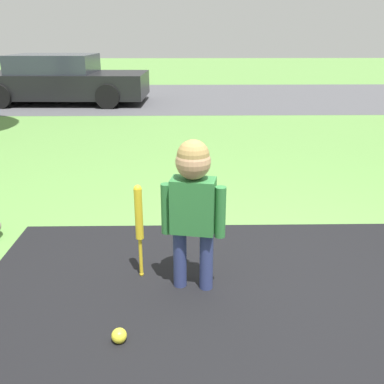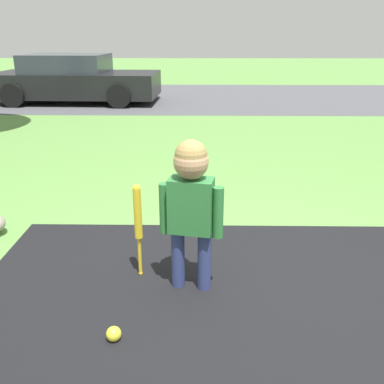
% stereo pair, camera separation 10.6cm
% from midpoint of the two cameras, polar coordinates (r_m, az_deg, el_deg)
% --- Properties ---
extents(ground_plane, '(60.00, 60.00, 0.00)m').
position_cam_midpoint_polar(ground_plane, '(3.20, 10.92, -12.05)').
color(ground_plane, '#5B8C42').
extents(street_strip, '(40.00, 6.00, 0.01)m').
position_cam_midpoint_polar(street_strip, '(12.52, 3.55, 12.58)').
color(street_strip, '#4C4C51').
rests_on(street_strip, ground).
extents(child, '(0.43, 0.23, 1.07)m').
position_cam_midpoint_polar(child, '(2.81, 0.95, -0.50)').
color(child, navy).
rests_on(child, ground).
extents(baseball_bat, '(0.06, 0.06, 0.72)m').
position_cam_midpoint_polar(baseball_bat, '(3.06, -6.23, -3.43)').
color(baseball_bat, yellow).
rests_on(baseball_bat, ground).
extents(sports_ball, '(0.09, 0.09, 0.09)m').
position_cam_midpoint_polar(sports_ball, '(2.67, -9.22, -18.18)').
color(sports_ball, yellow).
rests_on(sports_ball, ground).
extents(parked_car, '(4.25, 2.17, 1.21)m').
position_cam_midpoint_polar(parked_car, '(11.83, -15.15, 14.26)').
color(parked_car, black).
rests_on(parked_car, ground).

